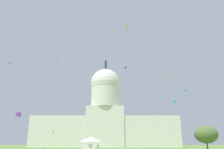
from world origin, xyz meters
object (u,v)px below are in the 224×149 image
(tree_east_far, at_px, (206,135))
(kite_blue_mid, at_px, (10,63))
(kite_turquoise_mid, at_px, (174,102))
(kite_orange_low, at_px, (52,125))
(kite_gold_high, at_px, (126,27))
(kite_cyan_mid, at_px, (186,90))
(kite_black_high, at_px, (126,67))
(kite_white_low, at_px, (82,118))
(kite_violet_low, at_px, (19,115))
(kite_magenta_high, at_px, (65,79))
(event_tent, at_px, (91,144))
(kite_turquoise_low, at_px, (157,125))
(kite_yellow_mid, at_px, (170,80))
(kite_pink_low, at_px, (136,130))
(kite_red_low, at_px, (166,131))
(kite_green_high, at_px, (57,58))
(kite_lime_low, at_px, (53,132))
(capitol_building, at_px, (105,118))

(tree_east_far, bearing_deg, kite_blue_mid, -162.26)
(kite_turquoise_mid, bearing_deg, tree_east_far, -28.56)
(kite_orange_low, distance_m, kite_gold_high, 78.09)
(kite_cyan_mid, bearing_deg, kite_black_high, 2.19)
(kite_orange_low, height_order, kite_white_low, kite_orange_low)
(kite_orange_low, relative_size, kite_white_low, 3.91)
(kite_violet_low, height_order, kite_magenta_high, kite_magenta_high)
(kite_white_low, bearing_deg, event_tent, -68.37)
(kite_turquoise_mid, xyz_separation_m, kite_turquoise_low, (-3.45, 25.78, -8.10))
(kite_gold_high, relative_size, kite_turquoise_low, 1.73)
(kite_black_high, bearing_deg, event_tent, 66.49)
(kite_turquoise_low, bearing_deg, kite_yellow_mid, 96.30)
(tree_east_far, relative_size, kite_turquoise_mid, 5.98)
(kite_turquoise_mid, xyz_separation_m, kite_magenta_high, (-60.24, 48.56, 24.53))
(kite_turquoise_mid, height_order, kite_gold_high, kite_gold_high)
(kite_white_low, bearing_deg, kite_cyan_mid, -111.40)
(kite_yellow_mid, bearing_deg, kite_magenta_high, 81.16)
(kite_yellow_mid, bearing_deg, kite_pink_low, 46.56)
(event_tent, xyz_separation_m, tree_east_far, (50.01, 11.15, 3.92))
(kite_red_low, height_order, kite_violet_low, kite_red_low)
(kite_white_low, relative_size, kite_magenta_high, 0.63)
(kite_yellow_mid, xyz_separation_m, kite_white_low, (-29.07, -25.35, -16.93))
(kite_green_high, height_order, kite_orange_low, kite_green_high)
(kite_cyan_mid, distance_m, kite_violet_low, 77.40)
(tree_east_far, bearing_deg, kite_gold_high, -175.60)
(kite_green_high, bearing_deg, kite_white_low, 99.46)
(event_tent, xyz_separation_m, kite_blue_mid, (-29.17, -14.18, 28.21))
(kite_blue_mid, distance_m, kite_green_high, 51.17)
(event_tent, bearing_deg, kite_turquoise_mid, 16.01)
(kite_black_high, distance_m, kite_lime_low, 62.10)
(kite_white_low, bearing_deg, kite_green_high, -49.51)
(kite_cyan_mid, height_order, kite_lime_low, kite_cyan_mid)
(event_tent, distance_m, kite_green_high, 63.31)
(kite_turquoise_mid, bearing_deg, capitol_building, 66.60)
(kite_gold_high, xyz_separation_m, kite_magenta_high, (-39.80, 46.99, -13.80))
(kite_black_high, distance_m, kite_yellow_mid, 68.89)
(kite_gold_high, height_order, kite_white_low, kite_gold_high)
(kite_red_low, relative_size, kite_lime_low, 0.91)
(kite_black_high, bearing_deg, kite_magenta_high, -9.09)
(kite_white_low, height_order, kite_lime_low, kite_lime_low)
(kite_blue_mid, bearing_deg, capitol_building, 74.28)
(kite_orange_low, height_order, kite_lime_low, kite_orange_low)
(event_tent, bearing_deg, kite_blue_mid, -148.95)
(kite_red_low, bearing_deg, kite_pink_low, -61.31)
(kite_cyan_mid, bearing_deg, kite_gold_high, 67.93)
(kite_red_low, bearing_deg, kite_yellow_mid, 9.78)
(kite_turquoise_mid, height_order, kite_green_high, kite_green_high)
(kite_red_low, distance_m, kite_cyan_mid, 50.08)
(tree_east_far, distance_m, kite_green_high, 89.34)
(kite_turquoise_mid, bearing_deg, kite_green_high, 111.67)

